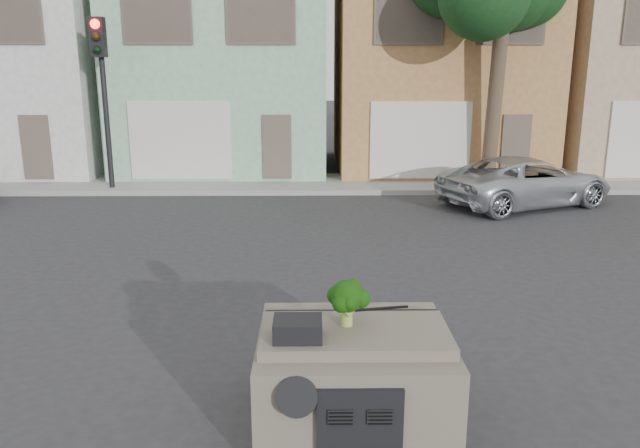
{
  "coord_description": "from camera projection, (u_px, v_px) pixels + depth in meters",
  "views": [
    {
      "loc": [
        -0.43,
        -9.03,
        3.73
      ],
      "look_at": [
        -0.31,
        0.5,
        1.3
      ],
      "focal_mm": 35.0,
      "sensor_mm": 36.0,
      "label": 1
    }
  ],
  "objects": [
    {
      "name": "wiper_arm",
      "position": [
        377.0,
        309.0,
        6.86
      ],
      "size": [
        0.69,
        0.15,
        0.02
      ],
      "primitive_type": "cube",
      "rotation": [
        0.0,
        0.0,
        0.17
      ],
      "color": "black",
      "rests_on": "car_dashboard"
    },
    {
      "name": "ground_plane",
      "position": [
        341.0,
        313.0,
        9.67
      ],
      "size": [
        120.0,
        120.0,
        0.0
      ],
      "primitive_type": "plane",
      "color": "#303033",
      "rests_on": "ground"
    },
    {
      "name": "tree_near",
      "position": [
        498.0,
        47.0,
        18.18
      ],
      "size": [
        4.4,
        4.0,
        8.5
      ],
      "primitive_type": "cube",
      "color": "#133615",
      "rests_on": "ground"
    },
    {
      "name": "townhouse_white",
      "position": [
        22.0,
        64.0,
        22.66
      ],
      "size": [
        7.2,
        8.2,
        7.55
      ],
      "primitive_type": "cube",
      "color": "silver",
      "rests_on": "ground"
    },
    {
      "name": "townhouse_mint",
      "position": [
        228.0,
        64.0,
        22.75
      ],
      "size": [
        7.2,
        8.2,
        7.55
      ],
      "primitive_type": "cube",
      "color": "#8BBC95",
      "rests_on": "ground"
    },
    {
      "name": "silver_pickup",
      "position": [
        524.0,
        206.0,
        17.07
      ],
      "size": [
        5.33,
        3.97,
        1.34
      ],
      "primitive_type": "imported",
      "rotation": [
        0.0,
        0.0,
        1.98
      ],
      "color": "#B9BCC2",
      "rests_on": "ground"
    },
    {
      "name": "sidewalk",
      "position": [
        326.0,
        184.0,
        19.83
      ],
      "size": [
        40.0,
        3.0,
        0.15
      ],
      "primitive_type": "cube",
      "color": "gray",
      "rests_on": "ground"
    },
    {
      "name": "townhouse_beige",
      "position": [
        636.0,
        64.0,
        22.92
      ],
      "size": [
        7.2,
        8.2,
        7.55
      ],
      "primitive_type": "cube",
      "color": "tan",
      "rests_on": "ground"
    },
    {
      "name": "townhouse_tan",
      "position": [
        433.0,
        64.0,
        22.84
      ],
      "size": [
        7.2,
        8.2,
        7.55
      ],
      "primitive_type": "cube",
      "color": "#AF7C48",
      "rests_on": "ground"
    },
    {
      "name": "car_dashboard",
      "position": [
        354.0,
        372.0,
        6.63
      ],
      "size": [
        2.0,
        1.8,
        1.12
      ],
      "primitive_type": "cube",
      "color": "#6A6052",
      "rests_on": "ground"
    },
    {
      "name": "instrument_hump",
      "position": [
        298.0,
        329.0,
        6.12
      ],
      "size": [
        0.48,
        0.38,
        0.2
      ],
      "primitive_type": "cube",
      "color": "black",
      "rests_on": "car_dashboard"
    },
    {
      "name": "traffic_signal",
      "position": [
        104.0,
        107.0,
        18.17
      ],
      "size": [
        0.4,
        0.4,
        5.1
      ],
      "primitive_type": "cube",
      "color": "black",
      "rests_on": "ground"
    },
    {
      "name": "broccoli",
      "position": [
        347.0,
        302.0,
        6.39
      ],
      "size": [
        0.52,
        0.52,
        0.5
      ],
      "primitive_type": "cube",
      "rotation": [
        0.0,
        0.0,
        4.38
      ],
      "color": "black",
      "rests_on": "car_dashboard"
    }
  ]
}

